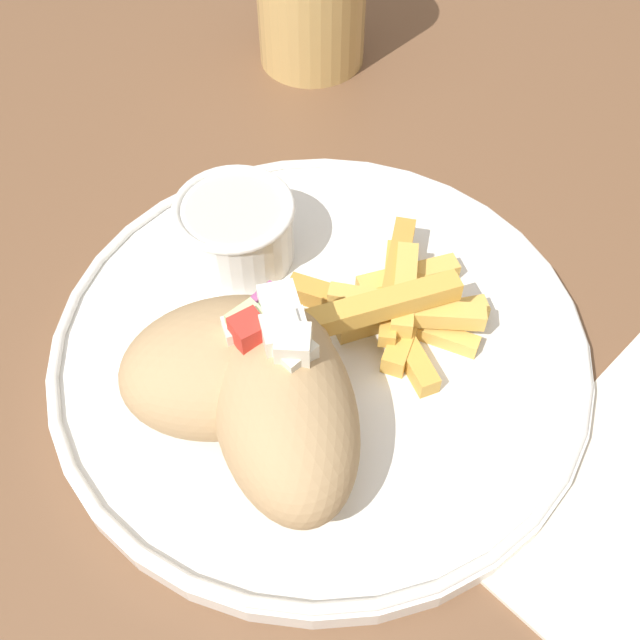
{
  "coord_description": "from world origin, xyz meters",
  "views": [
    {
      "loc": [
        -0.23,
        -0.19,
        1.06
      ],
      "look_at": [
        -0.03,
        -0.05,
        0.74
      ],
      "focal_mm": 42.0,
      "sensor_mm": 36.0,
      "label": 1
    }
  ],
  "objects_px": {
    "pita_sandwich_far": "(229,365)",
    "sauce_ramekin": "(236,228)",
    "fries_pile": "(398,304)",
    "pita_sandwich_near": "(284,402)",
    "plate": "(320,346)"
  },
  "relations": [
    {
      "from": "pita_sandwich_near",
      "to": "pita_sandwich_far",
      "type": "bearing_deg",
      "value": 36.07
    },
    {
      "from": "pita_sandwich_far",
      "to": "pita_sandwich_near",
      "type": "bearing_deg",
      "value": -52.14
    },
    {
      "from": "pita_sandwich_far",
      "to": "sauce_ramekin",
      "type": "relative_size",
      "value": 1.88
    },
    {
      "from": "pita_sandwich_far",
      "to": "sauce_ramekin",
      "type": "xyz_separation_m",
      "value": [
        0.08,
        0.06,
        -0.0
      ]
    },
    {
      "from": "pita_sandwich_near",
      "to": "fries_pile",
      "type": "relative_size",
      "value": 1.22
    },
    {
      "from": "pita_sandwich_near",
      "to": "sauce_ramekin",
      "type": "height_order",
      "value": "pita_sandwich_near"
    },
    {
      "from": "pita_sandwich_far",
      "to": "plate",
      "type": "bearing_deg",
      "value": 25.14
    },
    {
      "from": "plate",
      "to": "pita_sandwich_far",
      "type": "relative_size",
      "value": 2.24
    },
    {
      "from": "plate",
      "to": "fries_pile",
      "type": "distance_m",
      "value": 0.05
    },
    {
      "from": "pita_sandwich_far",
      "to": "fries_pile",
      "type": "relative_size",
      "value": 1.19
    },
    {
      "from": "plate",
      "to": "fries_pile",
      "type": "height_order",
      "value": "fries_pile"
    },
    {
      "from": "plate",
      "to": "sauce_ramekin",
      "type": "bearing_deg",
      "value": 72.11
    },
    {
      "from": "pita_sandwich_near",
      "to": "plate",
      "type": "bearing_deg",
      "value": -29.94
    },
    {
      "from": "pita_sandwich_near",
      "to": "pita_sandwich_far",
      "type": "xyz_separation_m",
      "value": [
        0.0,
        0.04,
        -0.0
      ]
    },
    {
      "from": "pita_sandwich_far",
      "to": "fries_pile",
      "type": "xyz_separation_m",
      "value": [
        0.09,
        -0.04,
        -0.02
      ]
    }
  ]
}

